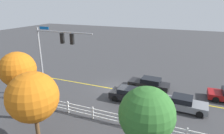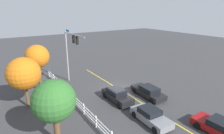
# 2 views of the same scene
# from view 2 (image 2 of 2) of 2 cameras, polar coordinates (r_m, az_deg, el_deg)

# --- Properties ---
(ground_plane) EXTENTS (120.00, 120.00, 0.00)m
(ground_plane) POSITION_cam_2_polar(r_m,az_deg,el_deg) (24.77, 2.20, -6.90)
(ground_plane) COLOR #38383A
(lane_center_stripe) EXTENTS (28.00, 0.16, 0.01)m
(lane_center_stripe) POSITION_cam_2_polar(r_m,az_deg,el_deg) (21.96, 8.31, -10.44)
(lane_center_stripe) COLOR gold
(lane_center_stripe) RESTS_ON ground_plane
(signal_assembly) EXTENTS (6.32, 0.38, 7.59)m
(signal_assembly) POSITION_cam_2_polar(r_m,az_deg,el_deg) (25.45, -12.63, 5.85)
(signal_assembly) COLOR gray
(signal_assembly) RESTS_ON ground_plane
(car_0) EXTENTS (4.81, 2.05, 1.34)m
(car_0) POSITION_cam_2_polar(r_m,az_deg,el_deg) (23.00, 11.12, -7.45)
(car_0) COLOR black
(car_0) RESTS_ON ground_plane
(car_1) EXTENTS (4.36, 1.85, 1.39)m
(car_1) POSITION_cam_2_polar(r_m,az_deg,el_deg) (21.61, 1.58, -8.70)
(car_1) COLOR black
(car_1) RESTS_ON ground_plane
(car_2) EXTENTS (4.60, 2.09, 1.32)m
(car_2) POSITION_cam_2_polar(r_m,az_deg,el_deg) (18.78, 30.79, -15.86)
(car_2) COLOR maroon
(car_2) RESTS_ON ground_plane
(car_3) EXTENTS (4.30, 2.00, 1.35)m
(car_3) POSITION_cam_2_polar(r_m,az_deg,el_deg) (18.24, 11.83, -14.56)
(car_3) COLOR slate
(car_3) RESTS_ON ground_plane
(white_rail_fence) EXTENTS (26.10, 0.10, 1.15)m
(white_rail_fence) POSITION_cam_2_polar(r_m,az_deg,el_deg) (19.30, -8.73, -12.61)
(white_rail_fence) COLOR white
(white_rail_fence) RESTS_ON ground_plane
(tree_0) EXTENTS (3.26, 3.26, 5.40)m
(tree_0) POSITION_cam_2_polar(r_m,az_deg,el_deg) (14.46, -17.46, -10.04)
(tree_0) COLOR brown
(tree_0) RESTS_ON ground_plane
(tree_1) EXTENTS (3.45, 3.45, 5.57)m
(tree_1) POSITION_cam_2_polar(r_m,az_deg,el_deg) (21.10, -25.59, -1.91)
(tree_1) COLOR brown
(tree_1) RESTS_ON ground_plane
(tree_2) EXTENTS (2.92, 2.92, 6.08)m
(tree_2) POSITION_cam_2_polar(r_m,az_deg,el_deg) (24.57, -22.09, 2.89)
(tree_2) COLOR brown
(tree_2) RESTS_ON ground_plane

